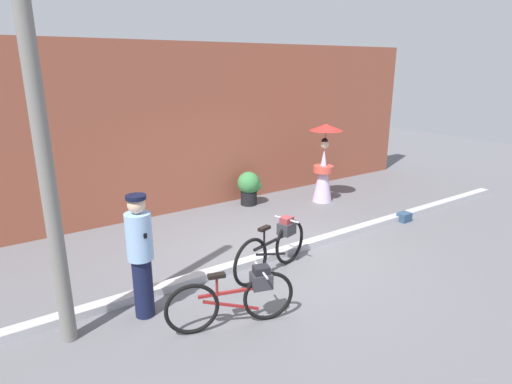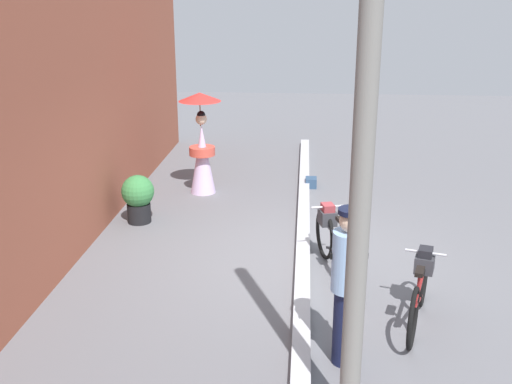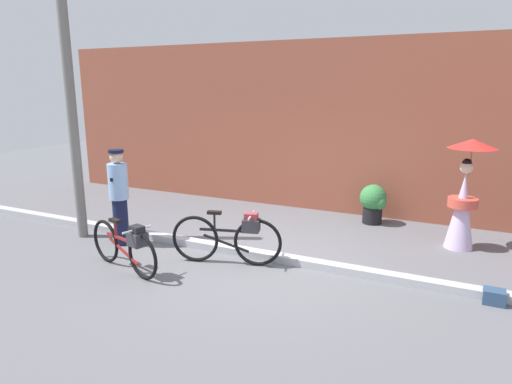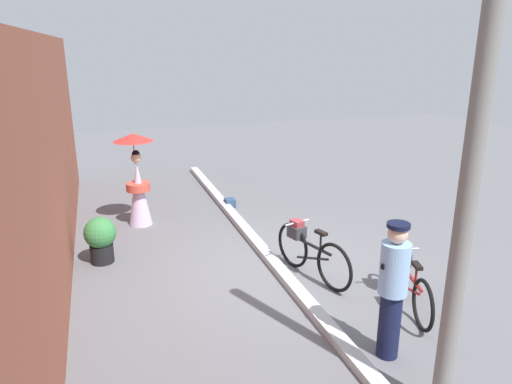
% 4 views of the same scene
% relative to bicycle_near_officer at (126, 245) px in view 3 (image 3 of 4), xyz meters
% --- Properties ---
extents(ground_plane, '(30.00, 30.00, 0.00)m').
position_rel_bicycle_near_officer_xyz_m(ground_plane, '(1.57, 1.36, -0.42)').
color(ground_plane, slate).
extents(building_wall, '(14.00, 0.40, 3.76)m').
position_rel_bicycle_near_officer_xyz_m(building_wall, '(1.57, 4.80, 1.45)').
color(building_wall, brown).
rests_on(building_wall, ground_plane).
extents(sidewalk_curb, '(14.00, 0.20, 0.12)m').
position_rel_bicycle_near_officer_xyz_m(sidewalk_curb, '(1.57, 1.36, -0.36)').
color(sidewalk_curb, '#B2B2B7').
rests_on(sidewalk_curb, ground_plane).
extents(bicycle_near_officer, '(1.66, 0.61, 0.80)m').
position_rel_bicycle_near_officer_xyz_m(bicycle_near_officer, '(0.00, 0.00, 0.00)').
color(bicycle_near_officer, black).
rests_on(bicycle_near_officer, ground_plane).
extents(bicycle_far_side, '(1.74, 0.61, 0.86)m').
position_rel_bicycle_near_officer_xyz_m(bicycle_far_side, '(1.29, 0.94, 0.03)').
color(bicycle_far_side, black).
rests_on(bicycle_far_side, ground_plane).
extents(person_officer, '(0.34, 0.38, 1.71)m').
position_rel_bicycle_near_officer_xyz_m(person_officer, '(-0.92, 0.92, 0.49)').
color(person_officer, '#141938').
rests_on(person_officer, ground_plane).
extents(person_with_parasol, '(0.79, 0.79, 1.92)m').
position_rel_bicycle_near_officer_xyz_m(person_with_parasol, '(4.57, 3.31, 0.53)').
color(person_with_parasol, silver).
rests_on(person_with_parasol, ground_plane).
extents(potted_plant_by_door, '(0.56, 0.54, 0.81)m').
position_rel_bicycle_near_officer_xyz_m(potted_plant_by_door, '(2.91, 4.11, 0.03)').
color(potted_plant_by_door, black).
rests_on(potted_plant_by_door, ground_plane).
extents(backpack_on_pavement, '(0.27, 0.22, 0.19)m').
position_rel_bicycle_near_officer_xyz_m(backpack_on_pavement, '(5.04, 1.22, -0.32)').
color(backpack_on_pavement, navy).
rests_on(backpack_on_pavement, ground_plane).
extents(utility_pole, '(0.18, 0.18, 4.80)m').
position_rel_bicycle_near_officer_xyz_m(utility_pole, '(-1.89, 0.93, 1.98)').
color(utility_pole, slate).
rests_on(utility_pole, ground_plane).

